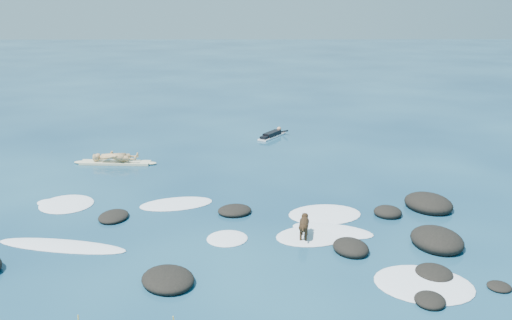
{
  "coord_description": "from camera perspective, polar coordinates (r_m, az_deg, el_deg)",
  "views": [
    {
      "loc": [
        0.99,
        -16.18,
        6.66
      ],
      "look_at": [
        1.23,
        4.0,
        0.9
      ],
      "focal_mm": 40.0,
      "sensor_mm": 36.0,
      "label": 1
    }
  ],
  "objects": [
    {
      "name": "ground",
      "position": [
        17.53,
        -3.9,
        -6.45
      ],
      "size": [
        160.0,
        160.0,
        0.0
      ],
      "primitive_type": "plane",
      "color": "#0A2642",
      "rests_on": "ground"
    },
    {
      "name": "paddling_surfer_rig",
      "position": [
        28.23,
        1.64,
        2.56
      ],
      "size": [
        1.57,
        2.08,
        0.39
      ],
      "rotation": [
        0.0,
        0.0,
        1.01
      ],
      "color": "white",
      "rests_on": "ground"
    },
    {
      "name": "reef_rocks",
      "position": [
        16.1,
        1.63,
        -8.04
      ],
      "size": [
        15.53,
        7.57,
        0.61
      ],
      "color": "black",
      "rests_on": "ground"
    },
    {
      "name": "standing_surfer_rig",
      "position": [
        24.21,
        -14.0,
        1.4
      ],
      "size": [
        3.49,
        0.78,
        1.98
      ],
      "rotation": [
        0.0,
        0.0,
        -0.06
      ],
      "color": "beige",
      "rests_on": "ground"
    },
    {
      "name": "dog",
      "position": [
        16.38,
        4.83,
        -6.4
      ],
      "size": [
        0.38,
        1.07,
        0.68
      ],
      "rotation": [
        0.0,
        0.0,
        1.41
      ],
      "color": "black",
      "rests_on": "ground"
    },
    {
      "name": "breaking_foam",
      "position": [
        17.11,
        -2.25,
        -6.96
      ],
      "size": [
        12.94,
        8.12,
        0.12
      ],
      "color": "white",
      "rests_on": "ground"
    }
  ]
}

